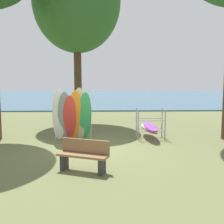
{
  "coord_description": "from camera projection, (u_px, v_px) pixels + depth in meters",
  "views": [
    {
      "loc": [
        0.46,
        -9.55,
        2.47
      ],
      "look_at": [
        0.82,
        1.68,
        1.1
      ],
      "focal_mm": 43.35,
      "sensor_mm": 36.0,
      "label": 1
    }
  ],
  "objects": [
    {
      "name": "lake_water",
      "position": [
        100.0,
        96.0,
        38.43
      ],
      "size": [
        80.0,
        36.0,
        0.1
      ],
      "primitive_type": "cube",
      "color": "#38607A",
      "rests_on": "ground"
    },
    {
      "name": "tree_mid_behind",
      "position": [
        77.0,
        2.0,
        14.4
      ],
      "size": [
        4.69,
        4.69,
        9.28
      ],
      "color": "#4C3823",
      "rests_on": "ground"
    },
    {
      "name": "leaning_board_pile",
      "position": [
        72.0,
        116.0,
        10.7
      ],
      "size": [
        1.64,
        1.04,
        2.16
      ],
      "color": "white",
      "rests_on": "ground"
    },
    {
      "name": "park_bench",
      "position": [
        83.0,
        155.0,
        7.25
      ],
      "size": [
        1.45,
        0.91,
        0.85
      ],
      "color": "#2D2D33",
      "rests_on": "ground"
    },
    {
      "name": "board_storage_rack",
      "position": [
        150.0,
        127.0,
        11.27
      ],
      "size": [
        1.15,
        2.13,
        1.25
      ],
      "color": "#9EA0A5",
      "rests_on": "ground"
    },
    {
      "name": "ground_plane",
      "position": [
        91.0,
        148.0,
        9.76
      ],
      "size": [
        80.0,
        80.0,
        0.0
      ],
      "primitive_type": "plane",
      "color": "#60663D"
    }
  ]
}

